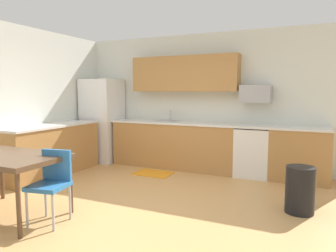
# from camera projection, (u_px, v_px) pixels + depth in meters

# --- Properties ---
(ground_plane) EXTENTS (12.00, 12.00, 0.00)m
(ground_plane) POSITION_uv_depth(u_px,v_px,m) (137.00, 208.00, 4.21)
(ground_plane) COLOR tan
(wall_back) EXTENTS (5.80, 0.10, 2.70)m
(wall_back) POSITION_uv_depth(u_px,v_px,m) (202.00, 101.00, 6.45)
(wall_back) COLOR silver
(wall_back) RESTS_ON ground
(cabinet_run_back) EXTENTS (2.57, 0.60, 0.90)m
(cabinet_run_back) POSITION_uv_depth(u_px,v_px,m) (174.00, 145.00, 6.43)
(cabinet_run_back) COLOR #AD7A42
(cabinet_run_back) RESTS_ON ground
(cabinet_run_back_right) EXTENTS (0.98, 0.60, 0.90)m
(cabinet_run_back_right) POSITION_uv_depth(u_px,v_px,m) (300.00, 155.00, 5.44)
(cabinet_run_back_right) COLOR #AD7A42
(cabinet_run_back_right) RESTS_ON ground
(cabinet_run_left) EXTENTS (0.60, 2.00, 0.90)m
(cabinet_run_left) POSITION_uv_depth(u_px,v_px,m) (51.00, 151.00, 5.84)
(cabinet_run_left) COLOR #AD7A42
(cabinet_run_left) RESTS_ON ground
(countertop_back) EXTENTS (4.80, 0.64, 0.04)m
(countertop_back) POSITION_uv_depth(u_px,v_px,m) (196.00, 124.00, 6.18)
(countertop_back) COLOR silver
(countertop_back) RESTS_ON cabinet_run_back
(countertop_left) EXTENTS (0.64, 2.00, 0.04)m
(countertop_left) POSITION_uv_depth(u_px,v_px,m) (50.00, 126.00, 5.79)
(countertop_left) COLOR silver
(countertop_left) RESTS_ON cabinet_run_left
(upper_cabinets_back) EXTENTS (2.20, 0.34, 0.70)m
(upper_cabinets_back) POSITION_uv_depth(u_px,v_px,m) (184.00, 74.00, 6.32)
(upper_cabinets_back) COLOR #AD7A42
(refrigerator) EXTENTS (0.76, 0.70, 1.81)m
(refrigerator) POSITION_uv_depth(u_px,v_px,m) (102.00, 120.00, 7.02)
(refrigerator) COLOR white
(refrigerator) RESTS_ON ground
(oven_range) EXTENTS (0.60, 0.60, 0.91)m
(oven_range) POSITION_uv_depth(u_px,v_px,m) (253.00, 151.00, 5.77)
(oven_range) COLOR white
(oven_range) RESTS_ON ground
(microwave) EXTENTS (0.54, 0.36, 0.32)m
(microwave) POSITION_uv_depth(u_px,v_px,m) (256.00, 94.00, 5.74)
(microwave) COLOR #9EA0A5
(sink_basin) EXTENTS (0.48, 0.40, 0.14)m
(sink_basin) POSITION_uv_depth(u_px,v_px,m) (167.00, 124.00, 6.45)
(sink_basin) COLOR #A5A8AD
(sink_basin) RESTS_ON countertop_back
(sink_faucet) EXTENTS (0.02, 0.02, 0.24)m
(sink_faucet) POSITION_uv_depth(u_px,v_px,m) (171.00, 116.00, 6.59)
(sink_faucet) COLOR #B2B5BA
(sink_faucet) RESTS_ON countertop_back
(dining_table) EXTENTS (1.40, 0.90, 0.77)m
(dining_table) POSITION_uv_depth(u_px,v_px,m) (7.00, 160.00, 3.87)
(dining_table) COLOR brown
(dining_table) RESTS_ON ground
(chair_near_table) EXTENTS (0.46, 0.46, 0.85)m
(chair_near_table) POSITION_uv_depth(u_px,v_px,m) (52.00, 180.00, 3.72)
(chair_near_table) COLOR #2D72B7
(chair_near_table) RESTS_ON ground
(trash_bin) EXTENTS (0.36, 0.36, 0.60)m
(trash_bin) POSITION_uv_depth(u_px,v_px,m) (300.00, 190.00, 4.01)
(trash_bin) COLOR black
(trash_bin) RESTS_ON ground
(floor_mat) EXTENTS (0.70, 0.50, 0.01)m
(floor_mat) POSITION_uv_depth(u_px,v_px,m) (153.00, 173.00, 5.95)
(floor_mat) COLOR orange
(floor_mat) RESTS_ON ground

